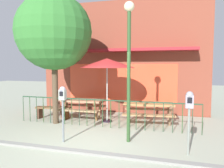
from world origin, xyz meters
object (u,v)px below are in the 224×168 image
object	(u,v)px
patio_umbrella	(107,63)
parking_meter_near	(189,106)
street_tree	(54,32)
patio_bench	(53,110)
picnic_table_right	(149,107)
parking_meter_far	(63,99)
picnic_table_left	(80,103)
street_lamp	(129,51)

from	to	relation	value
patio_umbrella	parking_meter_near	bearing A→B (deg)	-41.65
patio_umbrella	street_tree	bearing A→B (deg)	-156.76
patio_bench	street_tree	bearing A→B (deg)	-52.55
picnic_table_right	parking_meter_near	distance (m)	2.95
picnic_table_right	parking_meter_far	xyz separation A→B (m)	(-2.06, -2.61, 0.59)
picnic_table_left	street_tree	distance (m)	2.91
picnic_table_left	street_lamp	distance (m)	3.75
parking_meter_near	street_tree	distance (m)	5.32
picnic_table_left	parking_meter_far	bearing A→B (deg)	-75.76
picnic_table_left	patio_bench	distance (m)	1.11
street_tree	parking_meter_near	bearing A→B (deg)	-20.85
patio_bench	parking_meter_far	bearing A→B (deg)	-53.89
picnic_table_right	parking_meter_near	size ratio (longest dim) A/B	1.28
parking_meter_far	street_lamp	world-z (taller)	street_lamp
picnic_table_left	street_tree	size ratio (longest dim) A/B	0.40
picnic_table_left	street_lamp	xyz separation A→B (m)	(2.42, -2.13, 1.91)
picnic_table_left	parking_meter_far	distance (m)	2.80
picnic_table_right	patio_umbrella	world-z (taller)	patio_umbrella
patio_bench	street_lamp	world-z (taller)	street_lamp
parking_meter_far	street_tree	xyz separation A→B (m)	(-1.24, 1.73, 2.11)
parking_meter_near	parking_meter_far	bearing A→B (deg)	-179.99
picnic_table_right	parking_meter_far	bearing A→B (deg)	-128.33
street_tree	parking_meter_far	bearing A→B (deg)	-54.36
patio_bench	parking_meter_near	world-z (taller)	parking_meter_near
patio_umbrella	parking_meter_far	bearing A→B (deg)	-101.62
parking_meter_far	patio_bench	bearing A→B (deg)	126.11
patio_umbrella	parking_meter_far	xyz separation A→B (m)	(-0.51, -2.49, -1.01)
picnic_table_left	street_lamp	size ratio (longest dim) A/B	0.48
picnic_table_right	patio_bench	world-z (taller)	picnic_table_right
picnic_table_left	parking_meter_far	xyz separation A→B (m)	(0.67, -2.65, 0.59)
patio_umbrella	street_tree	xyz separation A→B (m)	(-1.76, -0.75, 1.10)
patio_bench	street_tree	xyz separation A→B (m)	(0.46, -0.59, 2.96)
picnic_table_right	parking_meter_near	world-z (taller)	parking_meter_near
street_lamp	picnic_table_right	bearing A→B (deg)	81.41
parking_meter_near	picnic_table_left	bearing A→B (deg)	146.33
picnic_table_right	patio_umbrella	distance (m)	2.23
picnic_table_left	parking_meter_near	bearing A→B (deg)	-33.67
picnic_table_right	street_tree	bearing A→B (deg)	-165.21
patio_bench	street_lamp	xyz separation A→B (m)	(3.45, -1.81, 2.17)
picnic_table_right	parking_meter_far	world-z (taller)	parking_meter_far
parking_meter_far	street_lamp	size ratio (longest dim) A/B	0.41
patio_bench	street_lamp	distance (m)	4.45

